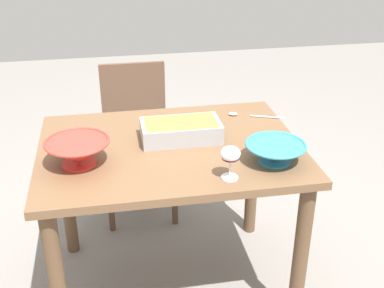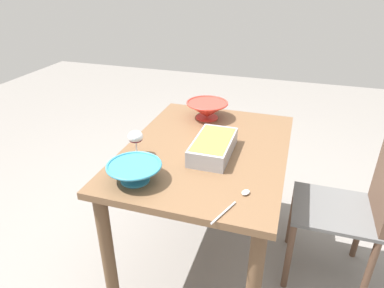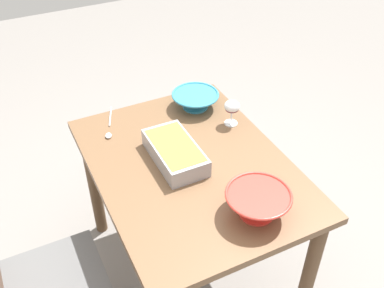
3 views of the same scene
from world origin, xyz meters
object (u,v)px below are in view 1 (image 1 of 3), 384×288
Objects in this scene: dining_table at (170,171)px; chair at (136,132)px; mixing_bowl at (275,151)px; small_bowl at (78,151)px; wine_glass at (230,156)px; serving_spoon at (245,115)px; casserole_dish at (181,130)px.

chair is at bearing -82.85° from dining_table.
chair is 1.17m from mixing_bowl.
small_bowl is at bearing -8.61° from mixing_bowl.
mixing_bowl is (-0.21, -0.09, -0.05)m from wine_glass.
chair reaches higher than serving_spoon.
casserole_dish is 0.44m from mixing_bowl.
small_bowl reaches higher than chair.
casserole_dish reaches higher than serving_spoon.
casserole_dish is 1.33× the size of small_bowl.
dining_table is 4.32× the size of serving_spoon.
dining_table is 8.34× the size of wine_glass.
dining_table is 0.19m from casserole_dish.
casserole_dish is at bearing 29.26° from serving_spoon.
wine_glass is 0.52× the size of small_bowl.
wine_glass is 0.39m from casserole_dish.
wine_glass is at bearing 159.55° from small_bowl.
small_bowl reaches higher than serving_spoon.
wine_glass reaches higher than serving_spoon.
dining_table is 0.49m from mixing_bowl.
mixing_bowl is 0.95× the size of serving_spoon.
wine_glass reaches higher than dining_table.
mixing_bowl is at bearing 150.85° from dining_table.
chair is 1.19m from wine_glass.
casserole_dish is 0.47m from small_bowl.
dining_table is at bearing 40.84° from casserole_dish.
small_bowl is (0.78, -0.12, 0.01)m from mixing_bowl.
serving_spoon is (-0.01, -0.47, -0.04)m from mixing_bowl.
dining_table is 0.43m from wine_glass.
wine_glass is 0.55× the size of mixing_bowl.
casserole_dish is 1.41× the size of mixing_bowl.
dining_table is 3.23× the size of casserole_dish.
small_bowl is (0.44, 0.15, 0.01)m from casserole_dish.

